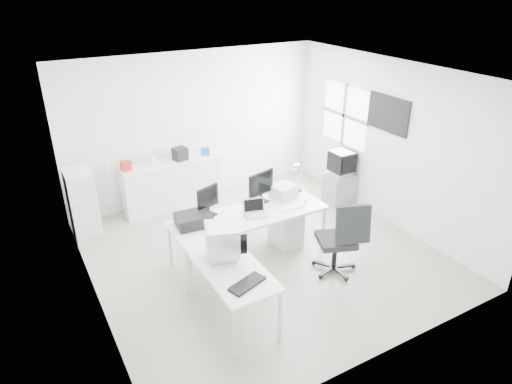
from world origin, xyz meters
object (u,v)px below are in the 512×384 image
office_chair (336,237)px  lcd_monitor_small (208,201)px  sideboard (172,185)px  drawer_pedestal (286,227)px  side_desk (232,292)px  lcd_monitor_large (261,188)px  laptop (255,210)px  laser_printer (284,191)px  crt_monitor (222,240)px  tv_cabinet (340,188)px  inkjet_printer (193,220)px  filing_cabinet (83,204)px  main_desk (249,236)px  crt_tv (342,163)px

office_chair → lcd_monitor_small: bearing=161.3°
sideboard → drawer_pedestal: bearing=-62.3°
side_desk → lcd_monitor_large: (1.20, 1.35, 0.63)m
laptop → laser_printer: laptop is taller
lcd_monitor_large → crt_monitor: size_ratio=1.00×
crt_monitor → tv_cabinet: bearing=45.3°
inkjet_printer → filing_cabinet: bearing=130.3°
side_desk → tv_cabinet: 3.80m
crt_monitor → filing_cabinet: bearing=132.4°
side_desk → filing_cabinet: bearing=112.2°
laptop → filing_cabinet: filing_cabinet is taller
side_desk → laser_printer: 2.13m
side_desk → lcd_monitor_small: lcd_monitor_small is taller
drawer_pedestal → inkjet_printer: size_ratio=1.23×
lcd_monitor_large → sideboard: lcd_monitor_large is taller
sideboard → filing_cabinet: size_ratio=1.53×
office_chair → laptop: bearing=156.1°
sideboard → crt_monitor: bearing=-97.8°
lcd_monitor_small → tv_cabinet: size_ratio=0.85×
main_desk → lcd_monitor_large: 0.76m
laser_printer → crt_monitor: size_ratio=0.74×
filing_cabinet → crt_tv: bearing=-13.4°
lcd_monitor_small → crt_monitor: 1.14m
inkjet_printer → lcd_monitor_large: (1.20, 0.15, 0.17)m
crt_tv → laser_printer: bearing=-160.5°
laptop → filing_cabinet: bearing=151.6°
inkjet_printer → lcd_monitor_small: bearing=32.5°
office_chair → main_desk: bearing=154.5°
drawer_pedestal → crt_tv: bearing=23.8°
lcd_monitor_large → laser_printer: 0.43m
main_desk → sideboard: size_ratio=1.32×
laptop → tv_cabinet: bearing=35.8°
inkjet_printer → office_chair: (1.76, -1.05, -0.26)m
crt_tv → sideboard: bearing=154.1°
crt_tv → lcd_monitor_small: bearing=-169.3°
laptop → side_desk: bearing=-117.2°
crt_tv → sideboard: crt_tv is taller
side_desk → inkjet_printer: inkjet_printer is taller
filing_cabinet → lcd_monitor_small: bearing=-47.1°
drawer_pedestal → laser_printer: bearing=73.6°
main_desk → crt_tv: (2.43, 0.81, 0.43)m
inkjet_printer → office_chair: bearing=-24.7°
filing_cabinet → laser_printer: bearing=-30.6°
lcd_monitor_large → laser_printer: lcd_monitor_large is taller
tv_cabinet → filing_cabinet: (-4.50, 1.07, 0.31)m
main_desk → crt_monitor: size_ratio=4.72×
side_desk → filing_cabinet: 3.24m
main_desk → inkjet_printer: size_ratio=4.90×
inkjet_printer → filing_cabinet: filing_cabinet is taller
drawer_pedestal → office_chair: size_ratio=0.52×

